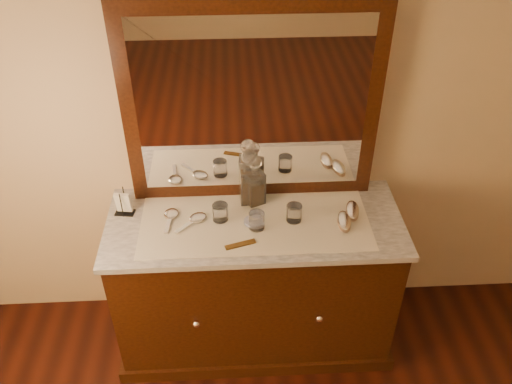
% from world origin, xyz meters
% --- Properties ---
extents(dresser_cabinet, '(1.40, 0.55, 0.82)m').
position_xyz_m(dresser_cabinet, '(0.00, 1.96, 0.41)').
color(dresser_cabinet, black).
rests_on(dresser_cabinet, floor).
extents(dresser_plinth, '(1.46, 0.59, 0.08)m').
position_xyz_m(dresser_plinth, '(0.00, 1.96, 0.04)').
color(dresser_plinth, black).
rests_on(dresser_plinth, floor).
extents(knob_left, '(0.04, 0.04, 0.04)m').
position_xyz_m(knob_left, '(-0.30, 1.67, 0.45)').
color(knob_left, silver).
rests_on(knob_left, dresser_cabinet).
extents(knob_right, '(0.04, 0.04, 0.04)m').
position_xyz_m(knob_right, '(0.30, 1.67, 0.45)').
color(knob_right, silver).
rests_on(knob_right, dresser_cabinet).
extents(marble_top, '(1.44, 0.59, 0.03)m').
position_xyz_m(marble_top, '(0.00, 1.96, 0.83)').
color(marble_top, white).
rests_on(marble_top, dresser_cabinet).
extents(mirror_frame, '(1.20, 0.08, 1.00)m').
position_xyz_m(mirror_frame, '(0.00, 2.20, 1.35)').
color(mirror_frame, black).
rests_on(mirror_frame, marble_top).
extents(mirror_glass, '(1.06, 0.01, 0.86)m').
position_xyz_m(mirror_glass, '(0.00, 2.17, 1.35)').
color(mirror_glass, white).
rests_on(mirror_glass, marble_top).
extents(lace_runner, '(1.10, 0.45, 0.00)m').
position_xyz_m(lace_runner, '(0.00, 1.94, 0.85)').
color(lace_runner, silver).
rests_on(lace_runner, marble_top).
extents(pin_dish, '(0.10, 0.10, 0.01)m').
position_xyz_m(pin_dish, '(-0.01, 1.94, 0.86)').
color(pin_dish, white).
rests_on(pin_dish, lace_runner).
extents(comb, '(0.15, 0.07, 0.01)m').
position_xyz_m(comb, '(-0.08, 1.78, 0.86)').
color(comb, brown).
rests_on(comb, lace_runner).
extents(napkin_rack, '(0.10, 0.07, 0.14)m').
position_xyz_m(napkin_rack, '(-0.64, 2.05, 0.91)').
color(napkin_rack, black).
rests_on(napkin_rack, marble_top).
extents(decanter_left, '(0.10, 0.10, 0.30)m').
position_xyz_m(decanter_left, '(-0.02, 2.11, 0.97)').
color(decanter_left, brown).
rests_on(decanter_left, lace_runner).
extents(decanter_right, '(0.11, 0.11, 0.27)m').
position_xyz_m(decanter_right, '(0.01, 2.10, 0.96)').
color(decanter_right, brown).
rests_on(decanter_right, lace_runner).
extents(brush_near, '(0.07, 0.15, 0.04)m').
position_xyz_m(brush_near, '(0.42, 1.90, 0.87)').
color(brush_near, '#917359').
rests_on(brush_near, lace_runner).
extents(brush_far, '(0.08, 0.15, 0.04)m').
position_xyz_m(brush_far, '(0.48, 1.97, 0.87)').
color(brush_far, '#917359').
rests_on(brush_far, lace_runner).
extents(hand_mirror_outer, '(0.08, 0.19, 0.02)m').
position_xyz_m(hand_mirror_outer, '(-0.41, 2.00, 0.86)').
color(hand_mirror_outer, silver).
rests_on(hand_mirror_outer, lace_runner).
extents(hand_mirror_inner, '(0.17, 0.17, 0.02)m').
position_xyz_m(hand_mirror_inner, '(-0.29, 1.97, 0.86)').
color(hand_mirror_inner, silver).
rests_on(hand_mirror_inner, lace_runner).
extents(tumblers, '(0.43, 0.15, 0.09)m').
position_xyz_m(tumblers, '(0.01, 1.94, 0.90)').
color(tumblers, white).
rests_on(tumblers, lace_runner).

